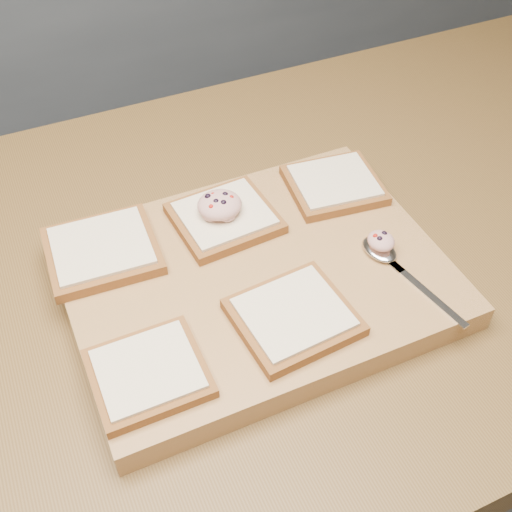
{
  "coord_description": "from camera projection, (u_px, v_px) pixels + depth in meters",
  "views": [
    {
      "loc": [
        -0.35,
        -0.54,
        1.5
      ],
      "look_at": [
        -0.14,
        -0.06,
        0.96
      ],
      "focal_mm": 45.0,
      "sensor_mm": 36.0,
      "label": 1
    }
  ],
  "objects": [
    {
      "name": "tuna_salad_dollop",
      "position": [
        219.0,
        205.0,
        0.81
      ],
      "size": [
        0.06,
        0.05,
        0.03
      ],
      "color": "tan",
      "rests_on": "bread_far_center"
    },
    {
      "name": "bread_far_center",
      "position": [
        225.0,
        217.0,
        0.82
      ],
      "size": [
        0.13,
        0.12,
        0.02
      ],
      "color": "brown",
      "rests_on": "cutting_board"
    },
    {
      "name": "bread_near_left",
      "position": [
        148.0,
        373.0,
        0.66
      ],
      "size": [
        0.12,
        0.11,
        0.02
      ],
      "color": "brown",
      "rests_on": "cutting_board"
    },
    {
      "name": "spoon_salad",
      "position": [
        381.0,
        241.0,
        0.78
      ],
      "size": [
        0.03,
        0.04,
        0.02
      ],
      "color": "tan",
      "rests_on": "spoon"
    },
    {
      "name": "island_counter",
      "position": [
        310.0,
        400.0,
        1.2
      ],
      "size": [
        2.0,
        0.8,
        0.9
      ],
      "color": "slate",
      "rests_on": "ground"
    },
    {
      "name": "spoon",
      "position": [
        386.0,
        256.0,
        0.78
      ],
      "size": [
        0.05,
        0.17,
        0.01
      ],
      "color": "silver",
      "rests_on": "cutting_board"
    },
    {
      "name": "cutting_board",
      "position": [
        256.0,
        279.0,
        0.79
      ],
      "size": [
        0.45,
        0.34,
        0.04
      ],
      "primitive_type": "cube",
      "color": "#B17A4B",
      "rests_on": "island_counter"
    },
    {
      "name": "bread_far_left",
      "position": [
        102.0,
        250.0,
        0.78
      ],
      "size": [
        0.14,
        0.13,
        0.02
      ],
      "color": "brown",
      "rests_on": "cutting_board"
    },
    {
      "name": "back_counter",
      "position": [
        107.0,
        47.0,
        2.09
      ],
      "size": [
        3.6,
        0.62,
        0.94
      ],
      "color": "slate",
      "rests_on": "ground"
    },
    {
      "name": "bread_near_center",
      "position": [
        293.0,
        316.0,
        0.71
      ],
      "size": [
        0.13,
        0.12,
        0.02
      ],
      "color": "brown",
      "rests_on": "cutting_board"
    },
    {
      "name": "bread_far_right",
      "position": [
        334.0,
        184.0,
        0.87
      ],
      "size": [
        0.13,
        0.12,
        0.02
      ],
      "color": "brown",
      "rests_on": "cutting_board"
    },
    {
      "name": "ground",
      "position": [
        298.0,
        501.0,
        1.52
      ],
      "size": [
        4.0,
        4.0,
        0.0
      ],
      "primitive_type": "plane",
      "color": "#515459",
      "rests_on": "ground"
    }
  ]
}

